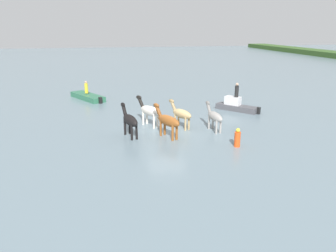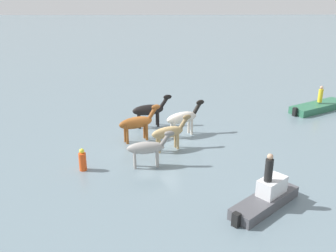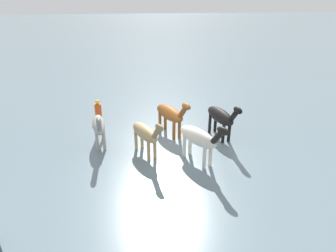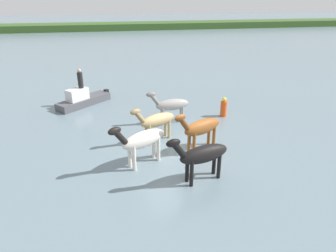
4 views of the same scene
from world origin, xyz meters
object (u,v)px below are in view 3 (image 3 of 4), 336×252
Objects in this scene: horse_pinto_flank at (199,138)px; horse_rear_stallion at (146,133)px; buoy_channel_marker at (98,111)px; horse_dark_mare at (221,117)px; horse_mid_herd at (171,114)px; horse_chestnut_trailing at (99,126)px.

horse_rear_stallion is at bearing -142.67° from horse_pinto_flank.
horse_dark_mare is at bearing -117.51° from buoy_channel_marker.
horse_dark_mare is at bearing 47.83° from horse_mid_herd.
horse_chestnut_trailing is at bearing -144.16° from horse_rear_stallion.
buoy_channel_marker is (4.25, 2.34, -0.51)m from horse_rear_stallion.
horse_pinto_flank reaches higher than buoy_channel_marker.
horse_mid_herd is 2.42m from horse_dark_mare.
horse_rear_stallion is (0.90, 2.09, -0.09)m from horse_pinto_flank.
horse_rear_stallion is 3.83m from horse_dark_mare.
horse_pinto_flank is at bearing -10.66° from horse_mid_herd.
horse_mid_herd is at bearing 166.49° from horse_pinto_flank.
buoy_channel_marker is (5.15, 4.43, -0.61)m from horse_pinto_flank.
horse_dark_mare reaches higher than horse_rear_stallion.
horse_rear_stallion is at bearing -88.40° from horse_dark_mare.
horse_dark_mare reaches higher than buoy_channel_marker.
horse_rear_stallion is 4.88m from buoy_channel_marker.
horse_chestnut_trailing is at bearing -105.19° from horse_mid_herd.
horse_rear_stallion is at bearing 54.19° from horse_chestnut_trailing.
horse_pinto_flank is 2.16× the size of buoy_channel_marker.
horse_rear_stallion is 2.31m from horse_chestnut_trailing.
horse_dark_mare reaches higher than horse_chestnut_trailing.
buoy_channel_marker is (3.12, 6.00, -0.59)m from horse_dark_mare.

